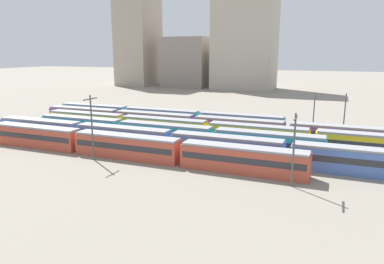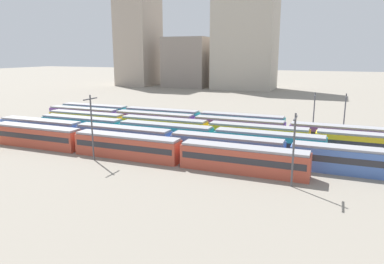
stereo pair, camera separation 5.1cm
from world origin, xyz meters
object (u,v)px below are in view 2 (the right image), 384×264
(catenary_pole_2, at_px, (92,124))
(catenary_pole_3, at_px, (345,113))
(catenary_pole_1, at_px, (314,111))
(train_track_2, at_px, (165,134))
(train_track_5, at_px, (162,117))
(train_track_1, at_px, (288,154))
(train_track_4, at_px, (194,124))
(train_track_3, at_px, (208,131))
(catenary_pole_0, at_px, (294,146))
(train_track_0, at_px, (127,146))

(catenary_pole_2, bearing_deg, catenary_pole_3, 41.62)
(catenary_pole_1, distance_m, catenary_pole_2, 43.94)
(train_track_2, height_order, catenary_pole_1, catenary_pole_1)
(train_track_5, relative_size, catenary_pole_2, 5.47)
(train_track_2, distance_m, train_track_5, 17.83)
(train_track_1, distance_m, train_track_4, 26.22)
(train_track_3, relative_size, train_track_4, 1.00)
(train_track_5, distance_m, catenary_pole_1, 33.46)
(train_track_4, xyz_separation_m, catenary_pole_3, (28.71, 8.30, 2.94))
(train_track_4, bearing_deg, catenary_pole_2, -107.31)
(train_track_4, relative_size, catenary_pole_0, 8.01)
(train_track_2, bearing_deg, train_track_5, 118.97)
(train_track_0, bearing_deg, train_track_2, 81.39)
(train_track_0, relative_size, train_track_2, 1.00)
(catenary_pole_2, bearing_deg, train_track_0, 35.39)
(train_track_2, distance_m, train_track_4, 10.53)
(catenary_pole_0, xyz_separation_m, catenary_pole_1, (0.27, 31.79, -0.33))
(catenary_pole_1, bearing_deg, catenary_pole_3, 3.56)
(catenary_pole_1, height_order, catenary_pole_2, catenary_pole_2)
(train_track_4, relative_size, catenary_pole_2, 7.33)
(train_track_3, relative_size, catenary_pole_1, 8.61)
(train_track_2, xyz_separation_m, catenary_pole_0, (24.31, -13.45, 3.29))
(catenary_pole_2, bearing_deg, train_track_2, 66.62)
(train_track_4, bearing_deg, train_track_2, -98.88)
(train_track_0, bearing_deg, catenary_pole_3, 42.37)
(train_track_0, height_order, catenary_pole_0, catenary_pole_0)
(train_track_1, height_order, catenary_pole_1, catenary_pole_1)
(train_track_3, height_order, catenary_pole_0, catenary_pole_0)
(train_track_0, bearing_deg, train_track_3, 62.56)
(train_track_5, height_order, catenary_pole_1, catenary_pole_1)
(train_track_3, xyz_separation_m, catenary_pole_3, (23.81, 13.50, 2.94))
(train_track_5, height_order, catenary_pole_0, catenary_pole_0)
(catenary_pole_2, xyz_separation_m, catenary_pole_3, (36.13, 32.10, -0.81))
(catenary_pole_0, bearing_deg, catenary_pole_2, 179.90)
(train_track_0, relative_size, catenary_pole_2, 5.47)
(train_track_3, height_order, train_track_5, same)
(train_track_4, xyz_separation_m, catenary_pole_2, (-7.42, -23.80, 3.74))
(train_track_3, bearing_deg, train_track_2, -141.45)
(train_track_4, relative_size, catenary_pole_1, 8.61)
(train_track_2, xyz_separation_m, catenary_pole_2, (-5.79, -13.40, 3.74))
(train_track_1, xyz_separation_m, train_track_5, (-31.33, 20.80, -0.00))
(catenary_pole_0, bearing_deg, train_track_3, 133.64)
(train_track_5, bearing_deg, train_track_0, -74.80)
(train_track_5, distance_m, catenary_pole_0, 44.05)
(train_track_5, xyz_separation_m, catenary_pole_2, (2.84, -29.00, 3.74))
(train_track_5, xyz_separation_m, catenary_pole_1, (33.21, 2.74, 2.96))
(catenary_pole_0, relative_size, catenary_pole_2, 0.91)
(train_track_3, bearing_deg, train_track_5, 145.55)
(train_track_3, xyz_separation_m, catenary_pole_0, (17.78, -18.65, 3.29))
(catenary_pole_0, bearing_deg, catenary_pole_3, 79.39)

